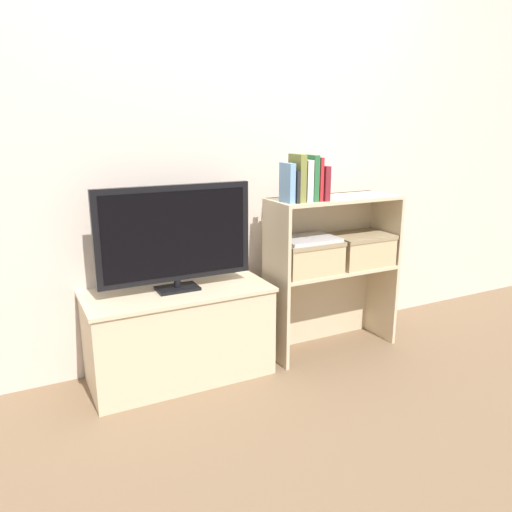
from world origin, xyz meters
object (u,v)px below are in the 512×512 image
(book_olive, at_px, (297,178))
(book_ivory, at_px, (304,181))
(book_charcoal, at_px, (292,186))
(tv, at_px, (175,235))
(book_forest, at_px, (311,178))
(book_crimson, at_px, (315,179))
(book_maroon, at_px, (320,183))
(storage_basket_right, at_px, (360,248))
(laptop, at_px, (308,239))
(book_skyblue, at_px, (287,183))
(tv_stand, at_px, (179,333))
(storage_basket_left, at_px, (308,255))

(book_olive, bearing_deg, book_ivory, 0.00)
(book_charcoal, bearing_deg, book_olive, 0.00)
(tv, distance_m, book_ivory, 0.76)
(book_forest, xyz_separation_m, book_crimson, (0.03, 0.00, -0.01))
(book_maroon, relative_size, storage_basket_right, 0.53)
(book_ivory, xyz_separation_m, laptop, (0.06, 0.03, -0.34))
(storage_basket_right, bearing_deg, book_charcoal, -176.25)
(tv, distance_m, book_charcoal, 0.68)
(tv, bearing_deg, book_maroon, -7.76)
(book_skyblue, bearing_deg, book_ivory, 0.00)
(book_forest, bearing_deg, book_ivory, 180.00)
(book_ivory, distance_m, book_maroon, 0.11)
(book_forest, bearing_deg, book_olive, 180.00)
(tv, height_order, book_ivory, book_ivory)
(tv_stand, bearing_deg, book_olive, -9.65)
(tv_stand, xyz_separation_m, book_skyblue, (0.60, -0.11, 0.80))
(book_charcoal, distance_m, storage_basket_left, 0.43)
(book_forest, xyz_separation_m, laptop, (0.02, 0.03, -0.35))
(book_olive, height_order, book_ivory, book_olive)
(book_olive, distance_m, laptop, 0.37)
(storage_basket_left, distance_m, laptop, 0.10)
(book_maroon, bearing_deg, tv_stand, 172.13)
(book_charcoal, height_order, storage_basket_left, book_charcoal)
(laptop, bearing_deg, storage_basket_right, 0.00)
(tv_stand, relative_size, laptop, 3.00)
(book_ivory, bearing_deg, tv_stand, 170.96)
(storage_basket_right, height_order, laptop, laptop)
(book_crimson, xyz_separation_m, book_maroon, (0.03, -0.00, -0.02))
(tv, xyz_separation_m, book_forest, (0.75, -0.11, 0.27))
(book_maroon, bearing_deg, book_charcoal, 180.00)
(book_ivory, bearing_deg, laptop, 30.52)
(book_ivory, height_order, book_maroon, book_ivory)
(book_forest, distance_m, storage_basket_left, 0.45)
(laptop, bearing_deg, tv, 174.23)
(book_ivory, distance_m, laptop, 0.35)
(tv_stand, bearing_deg, book_ivory, -9.04)
(book_ivory, height_order, storage_basket_right, book_ivory)
(tv_stand, height_order, book_olive, book_olive)
(book_ivory, bearing_deg, book_skyblue, 180.00)
(book_olive, height_order, laptop, book_olive)
(tv_stand, distance_m, book_charcoal, 1.01)
(tv_stand, height_order, book_maroon, book_maroon)
(book_ivory, relative_size, book_crimson, 0.95)
(book_crimson, height_order, storage_basket_right, book_crimson)
(book_maroon, bearing_deg, storage_basket_right, 5.81)
(book_skyblue, distance_m, storage_basket_left, 0.46)
(book_charcoal, xyz_separation_m, book_olive, (0.03, 0.00, 0.04))
(book_crimson, bearing_deg, laptop, 116.15)
(storage_basket_left, bearing_deg, laptop, 0.00)
(book_olive, distance_m, storage_basket_right, 0.66)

